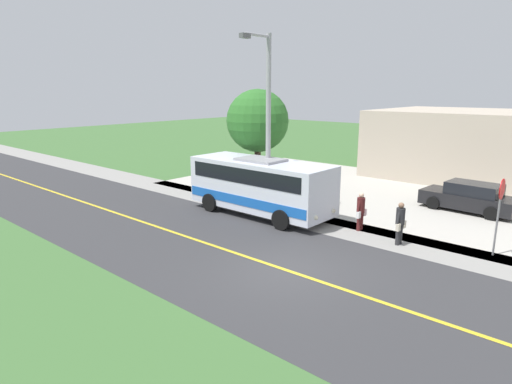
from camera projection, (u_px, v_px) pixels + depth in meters
name	position (u px, v px, depth m)	size (l,w,h in m)	color
ground_plane	(286.00, 270.00, 14.62)	(120.00, 120.00, 0.00)	#3D6633
road_surface	(286.00, 270.00, 14.62)	(8.00, 100.00, 0.01)	#333335
sidewalk	(360.00, 233.00, 18.43)	(2.40, 100.00, 0.01)	gray
parking_lot_surface	(483.00, 211.00, 21.79)	(14.00, 36.00, 0.01)	#B2ADA3
road_centre_line	(286.00, 270.00, 14.62)	(0.16, 100.00, 0.00)	gold
shuttle_bus_front	(261.00, 184.00, 20.83)	(2.76, 7.38, 2.75)	silver
pedestrian_with_bags	(400.00, 222.00, 16.87)	(0.72, 0.34, 1.70)	#262628
pedestrian_waiting	(361.00, 210.00, 18.57)	(0.72, 0.34, 1.67)	#4C1919
stop_sign	(500.00, 204.00, 15.49)	(0.76, 0.07, 2.88)	slate
street_light_pole	(267.00, 118.00, 20.30)	(1.97, 0.24, 8.41)	#9E9EA3
parked_car_near	(470.00, 198.00, 21.58)	(2.25, 4.52, 1.45)	black
tree_curbside	(258.00, 121.00, 23.99)	(3.46, 3.46, 5.98)	#4C3826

